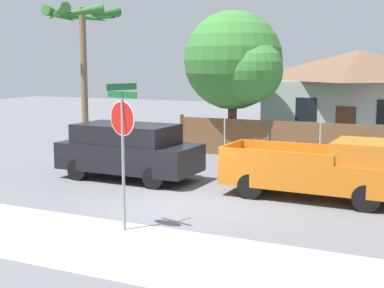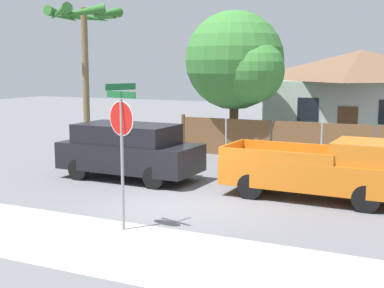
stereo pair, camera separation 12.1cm
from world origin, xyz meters
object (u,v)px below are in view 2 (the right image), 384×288
Objects in this scene: house at (360,94)px; oak_tree at (238,63)px; palm_tree at (84,27)px; red_suv at (129,150)px; stop_sign at (122,130)px; orange_pickup at (321,170)px.

oak_tree is (-4.29, -6.23, 1.58)m from house.
house is at bearing 44.02° from palm_tree.
red_suv is at bearing -38.80° from palm_tree.
palm_tree is 11.56m from stop_sign.
oak_tree is 7.60m from red_suv.
oak_tree is at bearing -124.57° from house.
house is 1.39× the size of palm_tree.
palm_tree is (-9.94, -9.60, 3.06)m from house.
oak_tree is at bearing 30.89° from palm_tree.
house is at bearing 95.00° from orange_pickup.
house is 1.41× the size of oak_tree.
house is 7.72m from oak_tree.
stop_sign is (-2.64, -18.03, -0.03)m from house.
house is 14.15m from palm_tree.
oak_tree is 1.81× the size of stop_sign.
red_suv is (-5.59, -13.10, -1.38)m from house.
house is 14.31m from red_suv.
oak_tree is at bearing 128.13° from orange_pickup.
stop_sign is (1.65, -11.80, -1.61)m from oak_tree.
palm_tree is (-5.65, -3.38, 1.48)m from oak_tree.
red_suv reaches higher than orange_pickup.
stop_sign is (7.29, -8.43, -3.09)m from palm_tree.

